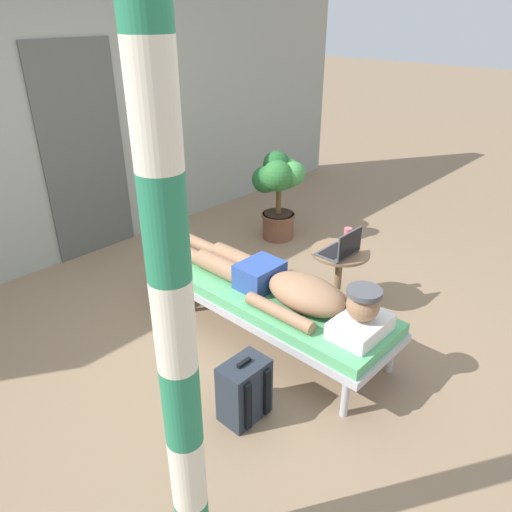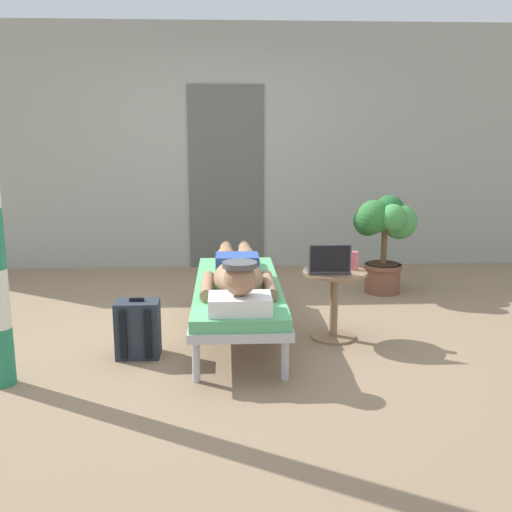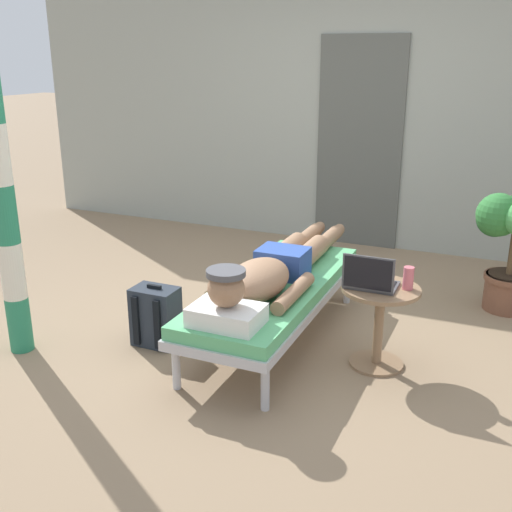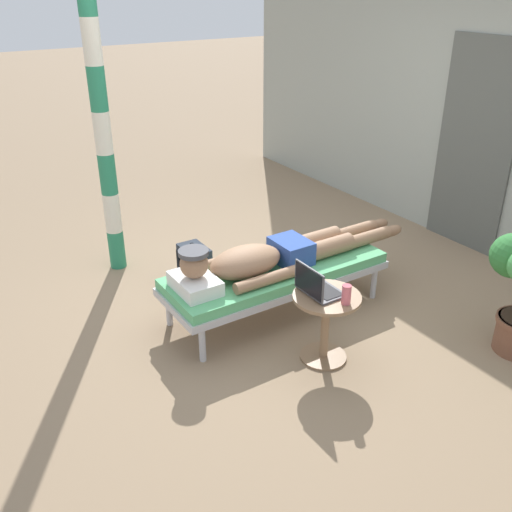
{
  "view_description": "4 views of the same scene",
  "coord_description": "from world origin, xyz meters",
  "px_view_note": "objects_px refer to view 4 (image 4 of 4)",
  "views": [
    {
      "loc": [
        -2.22,
        -2.16,
        2.28
      ],
      "look_at": [
        0.13,
        0.03,
        0.63
      ],
      "focal_mm": 34.08,
      "sensor_mm": 36.0,
      "label": 1
    },
    {
      "loc": [
        -0.0,
        -4.56,
        1.56
      ],
      "look_at": [
        0.21,
        -0.39,
        0.67
      ],
      "focal_mm": 41.88,
      "sensor_mm": 36.0,
      "label": 2
    },
    {
      "loc": [
        1.5,
        -3.74,
        1.88
      ],
      "look_at": [
        0.02,
        -0.34,
        0.64
      ],
      "focal_mm": 42.95,
      "sensor_mm": 36.0,
      "label": 3
    },
    {
      "loc": [
        3.39,
        -2.51,
        2.51
      ],
      "look_at": [
        -0.06,
        -0.29,
        0.47
      ],
      "focal_mm": 39.75,
      "sensor_mm": 36.0,
      "label": 4
    }
  ],
  "objects_px": {
    "lounge_chair": "(276,274)",
    "porch_post": "(103,133)",
    "backpack": "(195,268)",
    "side_table": "(326,316)",
    "person_reclining": "(270,256)",
    "laptop": "(316,287)",
    "drink_glass": "(346,295)"
  },
  "relations": [
    {
      "from": "lounge_chair",
      "to": "side_table",
      "type": "height_order",
      "value": "side_table"
    },
    {
      "from": "side_table",
      "to": "laptop",
      "type": "relative_size",
      "value": 1.69
    },
    {
      "from": "person_reclining",
      "to": "laptop",
      "type": "relative_size",
      "value": 7.0
    },
    {
      "from": "side_table",
      "to": "lounge_chair",
      "type": "bearing_deg",
      "value": 174.09
    },
    {
      "from": "side_table",
      "to": "porch_post",
      "type": "relative_size",
      "value": 0.2
    },
    {
      "from": "lounge_chair",
      "to": "person_reclining",
      "type": "xyz_separation_m",
      "value": [
        -0.0,
        -0.06,
        0.17
      ]
    },
    {
      "from": "side_table",
      "to": "porch_post",
      "type": "distance_m",
      "value": 2.51
    },
    {
      "from": "backpack",
      "to": "porch_post",
      "type": "height_order",
      "value": "porch_post"
    },
    {
      "from": "drink_glass",
      "to": "side_table",
      "type": "bearing_deg",
      "value": -165.49
    },
    {
      "from": "lounge_chair",
      "to": "drink_glass",
      "type": "height_order",
      "value": "drink_glass"
    },
    {
      "from": "drink_glass",
      "to": "porch_post",
      "type": "height_order",
      "value": "porch_post"
    },
    {
      "from": "drink_glass",
      "to": "backpack",
      "type": "distance_m",
      "value": 1.66
    },
    {
      "from": "laptop",
      "to": "backpack",
      "type": "distance_m",
      "value": 1.44
    },
    {
      "from": "lounge_chair",
      "to": "porch_post",
      "type": "xyz_separation_m",
      "value": [
        -1.48,
        -0.81,
        0.95
      ]
    },
    {
      "from": "side_table",
      "to": "backpack",
      "type": "height_order",
      "value": "side_table"
    },
    {
      "from": "laptop",
      "to": "porch_post",
      "type": "relative_size",
      "value": 0.12
    },
    {
      "from": "laptop",
      "to": "drink_glass",
      "type": "xyz_separation_m",
      "value": [
        0.21,
        0.09,
        0.01
      ]
    },
    {
      "from": "person_reclining",
      "to": "drink_glass",
      "type": "distance_m",
      "value": 0.88
    },
    {
      "from": "drink_glass",
      "to": "backpack",
      "type": "height_order",
      "value": "drink_glass"
    },
    {
      "from": "person_reclining",
      "to": "backpack",
      "type": "xyz_separation_m",
      "value": [
        -0.7,
        -0.32,
        -0.32
      ]
    },
    {
      "from": "lounge_chair",
      "to": "porch_post",
      "type": "height_order",
      "value": "porch_post"
    },
    {
      "from": "porch_post",
      "to": "backpack",
      "type": "bearing_deg",
      "value": 29.37
    },
    {
      "from": "lounge_chair",
      "to": "backpack",
      "type": "xyz_separation_m",
      "value": [
        -0.7,
        -0.37,
        -0.15
      ]
    },
    {
      "from": "person_reclining",
      "to": "backpack",
      "type": "bearing_deg",
      "value": -155.64
    },
    {
      "from": "laptop",
      "to": "porch_post",
      "type": "bearing_deg",
      "value": -162.3
    },
    {
      "from": "lounge_chair",
      "to": "side_table",
      "type": "distance_m",
      "value": 0.73
    },
    {
      "from": "laptop",
      "to": "backpack",
      "type": "bearing_deg",
      "value": -169.73
    },
    {
      "from": "side_table",
      "to": "drink_glass",
      "type": "distance_m",
      "value": 0.28
    },
    {
      "from": "person_reclining",
      "to": "side_table",
      "type": "distance_m",
      "value": 0.74
    },
    {
      "from": "person_reclining",
      "to": "backpack",
      "type": "height_order",
      "value": "person_reclining"
    },
    {
      "from": "lounge_chair",
      "to": "drink_glass",
      "type": "bearing_deg",
      "value": -2.37
    },
    {
      "from": "person_reclining",
      "to": "lounge_chair",
      "type": "bearing_deg",
      "value": 90.0
    }
  ]
}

